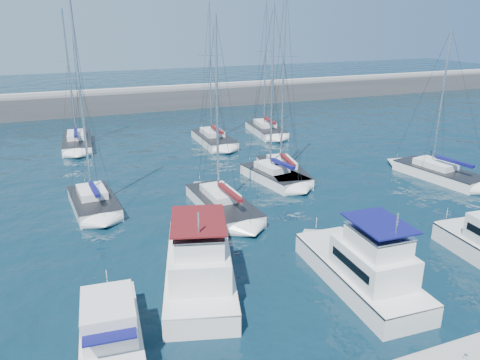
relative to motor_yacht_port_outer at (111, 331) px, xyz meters
name	(u,v)px	position (x,y,z in m)	size (l,w,h in m)	color
ground	(323,254)	(13.31, 4.14, -0.94)	(220.00, 220.00, 0.00)	black
breakwater	(151,102)	(13.31, 56.14, 0.11)	(160.00, 6.00, 4.45)	#424244
dock_cleat_centre	(465,357)	(13.31, -6.86, -0.22)	(0.16, 0.16, 0.25)	silver
motor_yacht_port_outer	(111,331)	(0.00, 0.00, 0.00)	(3.12, 6.45, 3.20)	silver
motor_yacht_port_inner	(200,265)	(5.19, 3.66, 0.19)	(6.38, 11.13, 4.69)	silver
motor_yacht_stbd_inner	(364,270)	(13.23, -0.04, 0.19)	(3.71, 9.30, 4.69)	silver
sailboat_mid_a	(94,202)	(0.81, 16.88, -0.39)	(3.55, 6.99, 15.65)	silver
sailboat_mid_b	(223,204)	(9.83, 12.90, -0.43)	(3.50, 8.58, 14.44)	silver
sailboat_mid_c	(274,175)	(16.35, 17.43, -0.39)	(4.07, 7.31, 15.38)	silver
sailboat_mid_d	(283,171)	(17.68, 18.38, -0.39)	(4.53, 8.41, 17.19)	silver
sailboat_mid_e	(439,173)	(30.53, 12.60, -0.44)	(4.33, 8.51, 13.31)	silver
sailboat_back_a	(77,142)	(0.83, 36.28, -0.42)	(3.60, 8.65, 15.07)	silver
sailboat_back_b	(214,139)	(15.55, 31.84, -0.41)	(3.23, 8.10, 15.82)	silver
sailboat_back_c	(266,130)	(23.14, 33.88, -0.40)	(3.72, 7.99, 15.98)	silver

